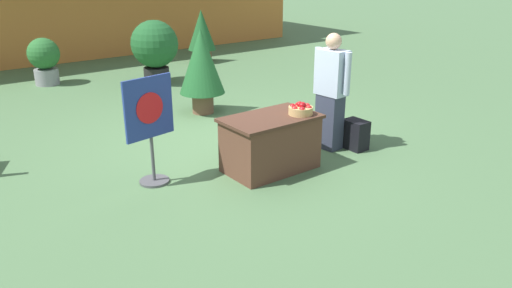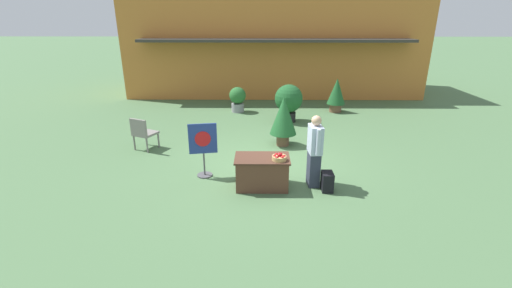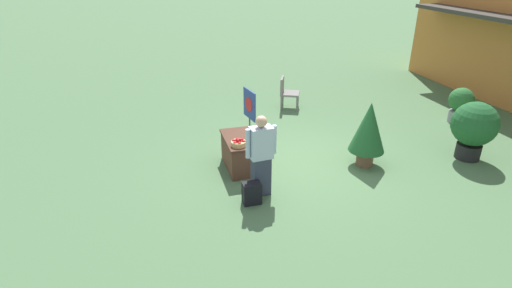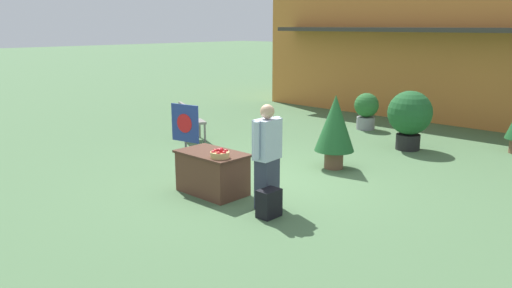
{
  "view_description": "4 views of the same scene",
  "coord_description": "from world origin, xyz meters",
  "views": [
    {
      "loc": [
        -3.79,
        -5.72,
        2.57
      ],
      "look_at": [
        -0.37,
        -1.23,
        0.44
      ],
      "focal_mm": 35.0,
      "sensor_mm": 36.0,
      "label": 1
    },
    {
      "loc": [
        -0.12,
        -7.99,
        3.58
      ],
      "look_at": [
        -0.2,
        -0.78,
        0.88
      ],
      "focal_mm": 24.0,
      "sensor_mm": 36.0,
      "label": 2
    },
    {
      "loc": [
        7.47,
        -2.92,
        4.21
      ],
      "look_at": [
        0.2,
        -0.89,
        0.65
      ],
      "focal_mm": 28.0,
      "sensor_mm": 36.0,
      "label": 3
    },
    {
      "loc": [
        5.97,
        -6.47,
        2.76
      ],
      "look_at": [
        0.36,
        -0.51,
        0.81
      ],
      "focal_mm": 35.0,
      "sensor_mm": 36.0,
      "label": 4
    }
  ],
  "objects": [
    {
      "name": "backpack",
      "position": [
        1.35,
        -1.29,
        0.21
      ],
      "size": [
        0.24,
        0.34,
        0.42
      ],
      "color": "black",
      "rests_on": "ground_plane"
    },
    {
      "name": "display_table",
      "position": [
        -0.06,
        -1.13,
        0.36
      ],
      "size": [
        1.2,
        0.73,
        0.71
      ],
      "color": "brown",
      "rests_on": "ground_plane"
    },
    {
      "name": "potted_plant_far_left",
      "position": [
        0.9,
        3.96,
        0.78
      ],
      "size": [
        0.99,
        0.99,
        1.34
      ],
      "color": "black",
      "rests_on": "ground_plane"
    },
    {
      "name": "patio_chair",
      "position": [
        -3.41,
        1.09,
        0.53
      ],
      "size": [
        0.73,
        0.73,
        0.94
      ],
      "rotation": [
        0.0,
        0.0,
        1.13
      ],
      "color": "gray",
      "rests_on": "ground_plane"
    },
    {
      "name": "storefront_building",
      "position": [
        0.53,
        9.51,
        2.13
      ],
      "size": [
        13.57,
        5.21,
        4.26
      ],
      "color": "#C67533",
      "rests_on": "ground_plane"
    },
    {
      "name": "person_visitor",
      "position": [
        1.08,
        -1.03,
        0.82
      ],
      "size": [
        0.3,
        0.61,
        1.62
      ],
      "rotation": [
        0.0,
        0.0,
        -3.06
      ],
      "color": "#33384C",
      "rests_on": "ground_plane"
    },
    {
      "name": "apple_basket",
      "position": [
        0.3,
        -1.28,
        0.77
      ],
      "size": [
        0.31,
        0.31,
        0.16
      ],
      "color": "tan",
      "rests_on": "display_table"
    },
    {
      "name": "potted_plant_far_right",
      "position": [
        0.56,
        1.52,
        0.86
      ],
      "size": [
        0.78,
        0.78,
        1.46
      ],
      "color": "brown",
      "rests_on": "ground_plane"
    },
    {
      "name": "potted_plant_near_left",
      "position": [
        -1.01,
        5.29,
        0.55
      ],
      "size": [
        0.66,
        0.66,
        0.99
      ],
      "color": "gray",
      "rests_on": "ground_plane"
    },
    {
      "name": "ground_plane",
      "position": [
        0.0,
        0.0,
        0.0
      ],
      "size": [
        120.0,
        120.0,
        0.0
      ],
      "primitive_type": "plane",
      "color": "#4C7047"
    },
    {
      "name": "poster_board",
      "position": [
        -1.43,
        -0.59,
        0.73
      ],
      "size": [
        0.65,
        0.36,
        1.3
      ],
      "rotation": [
        0.0,
        0.0,
        -1.4
      ],
      "color": "#4C4C51",
      "rests_on": "ground_plane"
    }
  ]
}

